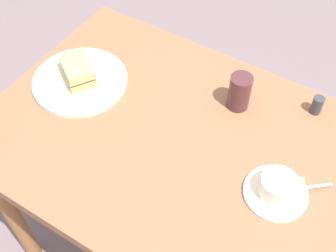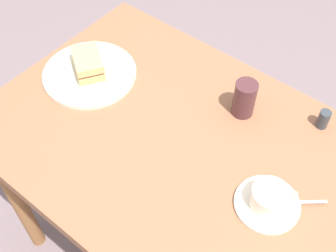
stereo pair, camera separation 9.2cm
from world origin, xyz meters
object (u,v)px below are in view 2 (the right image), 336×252
object	(u,v)px
coffee_saucer	(267,204)
salt_shaker	(323,119)
sandwich_plate	(90,74)
spoon	(300,202)
sandwich_front	(88,63)
dining_table	(189,168)
drinking_glass	(244,99)
coffee_cup	(270,197)

from	to	relation	value
coffee_saucer	salt_shaker	world-z (taller)	salt_shaker
sandwich_plate	spoon	distance (m)	0.73
sandwich_front	spoon	distance (m)	0.73
dining_table	drinking_glass	distance (m)	0.25
drinking_glass	sandwich_front	bearing A→B (deg)	19.81
dining_table	spoon	bearing A→B (deg)	-173.99
dining_table	sandwich_plate	size ratio (longest dim) A/B	4.05
sandwich_plate	salt_shaker	size ratio (longest dim) A/B	5.06
sandwich_front	drinking_glass	size ratio (longest dim) A/B	1.33
sandwich_plate	spoon	bearing A→B (deg)	-179.81
dining_table	drinking_glass	world-z (taller)	drinking_glass
sandwich_plate	spoon	world-z (taller)	spoon
spoon	drinking_glass	bearing A→B (deg)	-31.42
drinking_glass	sandwich_plate	bearing A→B (deg)	20.72
spoon	drinking_glass	distance (m)	0.32
coffee_cup	spoon	size ratio (longest dim) A/B	1.19
spoon	salt_shaker	bearing A→B (deg)	-74.64
coffee_saucer	coffee_cup	distance (m)	0.03
coffee_saucer	spoon	size ratio (longest dim) A/B	1.96
salt_shaker	drinking_glass	world-z (taller)	drinking_glass
drinking_glass	coffee_cup	bearing A→B (deg)	134.39
coffee_cup	drinking_glass	bearing A→B (deg)	-45.61
spoon	sandwich_front	bearing A→B (deg)	-0.26
dining_table	spoon	world-z (taller)	spoon
sandwich_plate	sandwich_front	xyz separation A→B (m)	(0.01, -0.01, 0.04)
coffee_saucer	drinking_glass	bearing A→B (deg)	-45.88
coffee_cup	salt_shaker	bearing A→B (deg)	-87.88
sandwich_plate	dining_table	bearing A→B (deg)	175.76
coffee_cup	sandwich_plate	bearing A→B (deg)	-4.17
sandwich_plate	drinking_glass	size ratio (longest dim) A/B	2.59
sandwich_plate	drinking_glass	xyz separation A→B (m)	(-0.45, -0.17, 0.05)
sandwich_front	salt_shaker	xyz separation A→B (m)	(-0.66, -0.26, -0.01)
sandwich_front	coffee_saucer	size ratio (longest dim) A/B	0.91
sandwich_plate	coffee_cup	distance (m)	0.67
sandwich_plate	salt_shaker	world-z (taller)	salt_shaker
sandwich_plate	spoon	xyz separation A→B (m)	(-0.73, -0.00, 0.01)
sandwich_plate	salt_shaker	xyz separation A→B (m)	(-0.65, -0.27, 0.02)
sandwich_plate	spoon	size ratio (longest dim) A/B	3.48
spoon	dining_table	bearing A→B (deg)	6.01
coffee_saucer	spoon	xyz separation A→B (m)	(-0.06, -0.05, 0.01)
sandwich_front	coffee_saucer	distance (m)	0.67
coffee_cup	spoon	distance (m)	0.08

